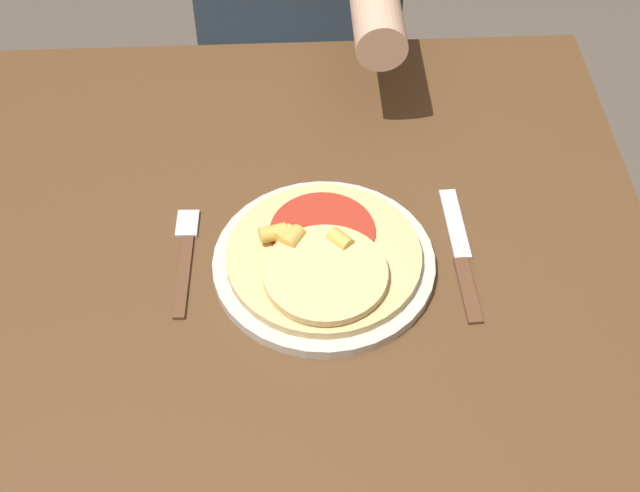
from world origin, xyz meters
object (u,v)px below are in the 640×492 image
object	(u,v)px
dining_table	(293,344)
knife	(457,255)
pizza	(319,258)
plate	(320,264)
fork	(181,254)

from	to	relation	value
dining_table	knife	world-z (taller)	knife
dining_table	pizza	world-z (taller)	pizza
plate	pizza	world-z (taller)	pizza
plate	pizza	size ratio (longest dim) A/B	1.14
fork	knife	xyz separation A→B (m)	(0.35, -0.02, 0.00)
dining_table	plate	bearing A→B (deg)	40.55
fork	plate	bearing A→B (deg)	-8.95
fork	knife	bearing A→B (deg)	-2.91
dining_table	pizza	distance (m)	0.15
plate	fork	size ratio (longest dim) A/B	1.56
pizza	knife	world-z (taller)	pizza
pizza	fork	size ratio (longest dim) A/B	1.37
dining_table	knife	xyz separation A→B (m)	(0.21, 0.04, 0.12)
plate	knife	size ratio (longest dim) A/B	1.25
plate	fork	xyz separation A→B (m)	(-0.17, 0.03, -0.00)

